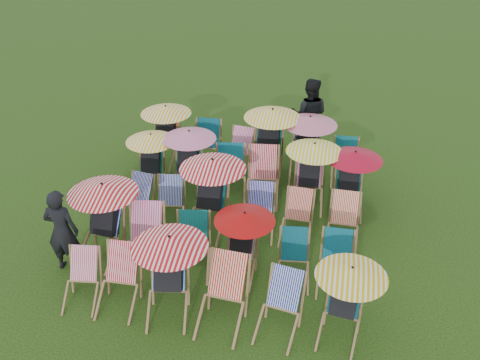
% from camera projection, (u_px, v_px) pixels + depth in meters
% --- Properties ---
extents(ground, '(100.00, 100.00, 0.00)m').
position_uv_depth(ground, '(232.00, 232.00, 10.07)').
color(ground, black).
rests_on(ground, ground).
extents(deckchair_0, '(0.63, 0.81, 0.82)m').
position_uv_depth(deckchair_0, '(81.00, 280.00, 8.33)').
color(deckchair_0, olive).
rests_on(deckchair_0, ground).
extents(deckchair_1, '(0.64, 0.87, 0.93)m').
position_uv_depth(deckchair_1, '(118.00, 281.00, 8.23)').
color(deckchair_1, olive).
rests_on(deckchair_1, ground).
extents(deckchair_2, '(1.14, 1.24, 1.36)m').
position_uv_depth(deckchair_2, '(168.00, 275.00, 7.98)').
color(deckchair_2, olive).
rests_on(deckchair_2, ground).
extents(deckchair_3, '(0.75, 0.99, 1.02)m').
position_uv_depth(deckchair_3, '(222.00, 297.00, 7.87)').
color(deckchair_3, olive).
rests_on(deckchair_3, ground).
extents(deckchair_4, '(0.74, 0.92, 0.90)m').
position_uv_depth(deckchair_4, '(280.00, 308.00, 7.76)').
color(deckchair_4, olive).
rests_on(deckchair_4, ground).
extents(deckchair_5, '(1.03, 1.09, 1.22)m').
position_uv_depth(deckchair_5, '(344.00, 302.00, 7.60)').
color(deckchair_5, olive).
rests_on(deckchair_5, ground).
extents(deckchair_6, '(1.19, 1.26, 1.41)m').
position_uv_depth(deckchair_6, '(101.00, 220.00, 9.13)').
color(deckchair_6, olive).
rests_on(deckchair_6, ground).
extents(deckchair_7, '(0.79, 1.01, 1.01)m').
position_uv_depth(deckchair_7, '(144.00, 240.00, 9.04)').
color(deckchair_7, olive).
rests_on(deckchair_7, ground).
extents(deckchair_8, '(0.75, 0.95, 0.93)m').
position_uv_depth(deckchair_8, '(192.00, 247.00, 8.94)').
color(deckchair_8, olive).
rests_on(deckchair_8, ground).
extents(deckchair_9, '(1.00, 1.04, 1.19)m').
position_uv_depth(deckchair_9, '(241.00, 244.00, 8.76)').
color(deckchair_9, olive).
rests_on(deckchair_9, ground).
extents(deckchair_10, '(0.63, 0.81, 0.82)m').
position_uv_depth(deckchair_10, '(294.00, 260.00, 8.74)').
color(deckchair_10, olive).
rests_on(deckchair_10, ground).
extents(deckchair_11, '(0.58, 0.81, 0.88)m').
position_uv_depth(deckchair_11, '(336.00, 264.00, 8.60)').
color(deckchair_11, olive).
rests_on(deckchair_11, ground).
extents(deckchair_12, '(0.69, 0.86, 0.85)m').
position_uv_depth(deckchair_12, '(135.00, 201.00, 10.21)').
color(deckchair_12, olive).
rests_on(deckchair_12, ground).
extents(deckchair_13, '(0.68, 0.87, 0.86)m').
position_uv_depth(deckchair_13, '(169.00, 204.00, 10.09)').
color(deckchair_13, olive).
rests_on(deckchair_13, ground).
extents(deckchair_14, '(1.21, 1.27, 1.44)m').
position_uv_depth(deckchair_14, '(209.00, 194.00, 9.78)').
color(deckchair_14, olive).
rests_on(deckchair_14, ground).
extents(deckchair_15, '(0.65, 0.86, 0.88)m').
position_uv_depth(deckchair_15, '(259.00, 212.00, 9.84)').
color(deckchair_15, olive).
rests_on(deckchair_15, ground).
extents(deckchair_16, '(0.61, 0.82, 0.85)m').
position_uv_depth(deckchair_16, '(297.00, 218.00, 9.72)').
color(deckchair_16, olive).
rests_on(deckchair_16, ground).
extents(deckchair_17, '(0.59, 0.82, 0.88)m').
position_uv_depth(deckchair_17, '(343.00, 223.00, 9.57)').
color(deckchair_17, olive).
rests_on(deckchair_17, ground).
extents(deckchair_18, '(1.04, 1.11, 1.23)m').
position_uv_depth(deckchair_18, '(150.00, 161.00, 11.06)').
color(deckchair_18, olive).
rests_on(deckchair_18, ground).
extents(deckchair_19, '(1.10, 1.18, 1.30)m').
position_uv_depth(deckchair_19, '(188.00, 160.00, 11.03)').
color(deckchair_19, olive).
rests_on(deckchair_19, ground).
extents(deckchair_20, '(0.82, 1.03, 1.01)m').
position_uv_depth(deckchair_20, '(230.00, 175.00, 10.88)').
color(deckchair_20, olive).
rests_on(deckchair_20, ground).
extents(deckchair_21, '(0.79, 1.01, 1.02)m').
position_uv_depth(deckchair_21, '(263.00, 177.00, 10.78)').
color(deckchair_21, olive).
rests_on(deckchair_21, ground).
extents(deckchair_22, '(1.11, 1.18, 1.32)m').
position_uv_depth(deckchair_22, '(310.00, 174.00, 10.54)').
color(deckchair_22, olive).
rests_on(deckchair_22, ground).
extents(deckchair_23, '(1.07, 1.12, 1.27)m').
position_uv_depth(deckchair_23, '(350.00, 181.00, 10.35)').
color(deckchair_23, olive).
rests_on(deckchair_23, ground).
extents(deckchair_24, '(1.13, 1.18, 1.34)m').
position_uv_depth(deckchair_24, '(164.00, 133.00, 12.03)').
color(deckchair_24, olive).
rests_on(deckchair_24, ground).
extents(deckchair_25, '(0.70, 0.94, 0.97)m').
position_uv_depth(deckchair_25, '(206.00, 146.00, 11.98)').
color(deckchair_25, olive).
rests_on(deckchair_25, ground).
extents(deckchair_26, '(0.70, 0.89, 0.89)m').
position_uv_depth(deckchair_26, '(239.00, 152.00, 11.83)').
color(deckchair_26, olive).
rests_on(deckchair_26, ground).
extents(deckchair_27, '(1.23, 1.29, 1.46)m').
position_uv_depth(deckchair_27, '(269.00, 140.00, 11.60)').
color(deckchair_27, olive).
rests_on(deckchair_27, ground).
extents(deckchair_28, '(1.16, 1.22, 1.37)m').
position_uv_depth(deckchair_28, '(306.00, 146.00, 11.46)').
color(deckchair_28, olive).
rests_on(deckchair_28, ground).
extents(deckchair_29, '(0.62, 0.84, 0.89)m').
position_uv_depth(deckchair_29, '(345.00, 163.00, 11.42)').
color(deckchair_29, olive).
rests_on(deckchair_29, ground).
extents(person_left, '(0.59, 0.40, 1.56)m').
position_uv_depth(person_left, '(62.00, 231.00, 8.81)').
color(person_left, black).
rests_on(person_left, ground).
extents(person_rear, '(0.89, 0.70, 1.78)m').
position_uv_depth(person_rear, '(309.00, 115.00, 12.43)').
color(person_rear, black).
rests_on(person_rear, ground).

